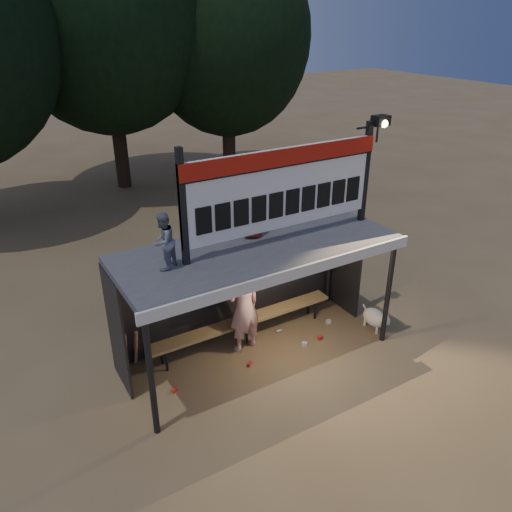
{
  "coord_description": "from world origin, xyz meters",
  "views": [
    {
      "loc": [
        -4.06,
        -6.74,
        5.98
      ],
      "look_at": [
        0.2,
        0.4,
        1.9
      ],
      "focal_mm": 35.0,
      "sensor_mm": 36.0,
      "label": 1
    }
  ],
  "objects": [
    {
      "name": "scoreboard_assembly",
      "position": [
        0.56,
        -0.01,
        3.32
      ],
      "size": [
        4.1,
        0.27,
        1.99
      ],
      "color": "black",
      "rests_on": "dugout_shelter"
    },
    {
      "name": "tree_mid",
      "position": [
        1.0,
        11.5,
        6.17
      ],
      "size": [
        7.22,
        7.22,
        10.36
      ],
      "color": "black",
      "rests_on": "ground"
    },
    {
      "name": "litter",
      "position": [
        0.42,
        0.04,
        0.04
      ],
      "size": [
        3.76,
        1.05,
        0.08
      ],
      "color": "red",
      "rests_on": "ground"
    },
    {
      "name": "child_a",
      "position": [
        -1.7,
        0.02,
        2.79
      ],
      "size": [
        0.58,
        0.56,
        0.94
      ],
      "primitive_type": "imported",
      "rotation": [
        0.0,
        0.0,
        3.8
      ],
      "color": "slate",
      "rests_on": "dugout_shelter"
    },
    {
      "name": "ground",
      "position": [
        0.0,
        0.0,
        0.0
      ],
      "size": [
        80.0,
        80.0,
        0.0
      ],
      "primitive_type": "plane",
      "color": "brown",
      "rests_on": "ground"
    },
    {
      "name": "dugout_shelter",
      "position": [
        0.0,
        0.24,
        1.85
      ],
      "size": [
        5.1,
        2.08,
        2.32
      ],
      "color": "#3F3F42",
      "rests_on": "ground"
    },
    {
      "name": "child_b",
      "position": [
        0.11,
        0.39,
        2.79
      ],
      "size": [
        0.53,
        0.42,
        0.94
      ],
      "primitive_type": "imported",
      "rotation": [
        0.0,
        0.0,
        2.86
      ],
      "color": "#A62B19",
      "rests_on": "dugout_shelter"
    },
    {
      "name": "bats",
      "position": [
        -2.12,
        0.82,
        0.43
      ],
      "size": [
        0.48,
        0.33,
        0.84
      ],
      "color": "#A5774D",
      "rests_on": "ground"
    },
    {
      "name": "bench",
      "position": [
        0.0,
        0.55,
        0.43
      ],
      "size": [
        4.0,
        0.35,
        0.48
      ],
      "color": "olive",
      "rests_on": "ground"
    },
    {
      "name": "tree_right",
      "position": [
        5.0,
        10.5,
        5.19
      ],
      "size": [
        6.08,
        6.08,
        8.72
      ],
      "color": "#2F2015",
      "rests_on": "ground"
    },
    {
      "name": "player",
      "position": [
        -0.12,
        0.3,
        0.95
      ],
      "size": [
        0.75,
        0.55,
        1.9
      ],
      "primitive_type": "imported",
      "rotation": [
        0.0,
        0.0,
        3.28
      ],
      "color": "white",
      "rests_on": "ground"
    },
    {
      "name": "dog",
      "position": [
        2.53,
        -0.55,
        0.28
      ],
      "size": [
        0.36,
        0.81,
        0.49
      ],
      "color": "white",
      "rests_on": "ground"
    }
  ]
}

